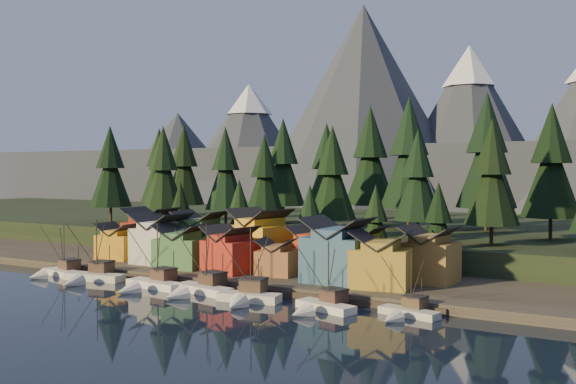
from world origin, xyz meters
The scene contains 45 objects.
ground centered at (0.00, 0.00, 0.00)m, with size 500.00×500.00×0.00m, color black.
shore_strip centered at (0.00, 40.00, 0.75)m, with size 400.00×50.00×1.50m, color #342D25.
hillside centered at (0.00, 90.00, 3.00)m, with size 420.00×100.00×6.00m, color black.
dock centered at (0.00, 16.50, 0.50)m, with size 80.00×4.00×1.00m, color #40362E.
mountain_ridge centered at (-4.20, 213.59, 26.06)m, with size 560.00×190.00×90.00m.
boat_0 centered at (-33.27, 10.13, 2.20)m, with size 9.72×10.24×11.31m.
boat_1 centered at (-23.54, 9.37, 2.24)m, with size 12.05×12.82×12.37m.
boat_2 centered at (-9.13, 9.14, 2.18)m, with size 11.72×12.57×12.07m.
boat_3 centered at (0.85, 9.64, 2.33)m, with size 11.63×12.31×12.51m.
boat_4 centered at (11.22, 8.27, 2.48)m, with size 10.32×10.95×12.51m.
boat_5 centered at (23.73, 8.51, 2.10)m, with size 10.05×10.51×11.10m.
boat_6 centered at (35.35, 11.23, 1.85)m, with size 9.09×9.60×9.88m.
house_front_0 centered at (-32.36, 25.26, 5.43)m, with size 8.40×8.05×7.47m.
house_front_1 centered at (-20.64, 25.29, 6.78)m, with size 9.80×9.41×10.06m.
house_front_2 centered at (-13.40, 22.74, 5.88)m, with size 10.08×10.13×8.33m.
house_front_3 centered at (-2.32, 23.04, 5.93)m, with size 9.40×9.07×8.43m.
house_front_4 centered at (6.59, 24.60, 4.87)m, with size 7.59×7.97×6.41m.
house_front_5 centered at (19.03, 23.80, 7.14)m, with size 10.36×9.44×10.74m.
house_front_6 centered at (27.04, 23.05, 6.22)m, with size 10.39×9.99×8.98m.
house_back_0 centered at (-29.75, 32.12, 6.98)m, with size 10.50×10.16×10.43m.
house_back_1 centered at (-15.89, 31.64, 6.86)m, with size 10.52×10.61×10.21m.
house_back_2 centered at (-3.23, 34.55, 7.24)m, with size 12.12×11.49×10.92m.
house_back_3 centered at (9.09, 33.56, 5.76)m, with size 8.57×7.77×8.11m.
house_back_4 centered at (19.75, 31.63, 6.09)m, with size 8.39×8.09×8.75m.
house_back_5 centered at (32.29, 31.25, 6.36)m, with size 8.70×8.79×9.25m.
tree_hill_0 centered at (-62.00, 52.00, 20.18)m, with size 11.13×11.13×25.94m.
tree_hill_1 centered at (-50.00, 68.00, 20.65)m, with size 11.50×11.50×26.80m.
tree_hill_2 centered at (-40.00, 48.00, 19.62)m, with size 10.70×10.70×24.92m.
tree_hill_3 centered at (-30.00, 60.00, 19.68)m, with size 10.75×10.75×25.03m.
tree_hill_4 centered at (-22.00, 75.00, 21.26)m, with size 11.98×11.98×27.91m.
tree_hill_5 centered at (-12.00, 50.00, 18.13)m, with size 9.53×9.53×22.19m.
tree_hill_6 centered at (-4.00, 65.00, 19.87)m, with size 10.89×10.89×25.37m.
tree_hill_7 centered at (6.00, 48.00, 18.78)m, with size 10.03×10.03×23.37m.
tree_hill_8 centered at (14.00, 72.00, 23.09)m, with size 13.42×13.42×31.26m.
tree_hill_9 centered at (22.00, 55.00, 18.29)m, with size 9.65×9.65×22.49m.
tree_hill_10 centered at (30.00, 80.00, 23.64)m, with size 13.85×13.85×32.27m.
tree_hill_11 centered at (38.00, 50.00, 18.92)m, with size 10.15×10.15×23.64m.
tree_hill_12 centered at (46.00, 66.00, 21.09)m, with size 11.85×11.85×27.60m.
tree_hill_15 centered at (0.00, 82.00, 22.83)m, with size 13.21×13.21×30.78m.
tree_hill_16 centered at (-68.00, 78.00, 20.71)m, with size 11.55×11.55×26.90m.
tree_shore_0 centered at (-28.00, 40.00, 10.31)m, with size 6.92×6.92×16.13m.
tree_shore_1 centered at (-12.00, 40.00, 10.62)m, with size 7.17×7.17×16.71m.
tree_shore_2 centered at (5.00, 40.00, 10.12)m, with size 6.78×6.78×15.79m.
tree_shore_3 centered at (19.00, 40.00, 10.18)m, with size 6.82×6.82×15.90m.
tree_shore_4 centered at (31.00, 40.00, 10.53)m, with size 7.10×7.10×16.54m.
Camera 1 is at (65.32, -71.69, 20.16)m, focal length 40.00 mm.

